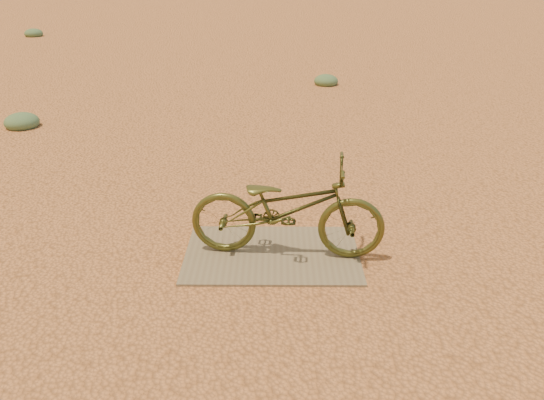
{
  "coord_description": "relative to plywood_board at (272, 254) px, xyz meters",
  "views": [
    {
      "loc": [
        0.25,
        -4.81,
        2.55
      ],
      "look_at": [
        0.22,
        -0.53,
        0.57
      ],
      "focal_mm": 35.0,
      "sensor_mm": 36.0,
      "label": 1
    }
  ],
  "objects": [
    {
      "name": "plywood_board",
      "position": [
        0.0,
        0.0,
        0.0
      ],
      "size": [
        1.62,
        1.06,
        0.02
      ],
      "primitive_type": "cube",
      "color": "#6E614A",
      "rests_on": "ground"
    },
    {
      "name": "kale_c",
      "position": [
        -8.34,
        14.65,
        -0.01
      ],
      "size": [
        0.61,
        0.61,
        0.34
      ],
      "primitive_type": "ellipsoid",
      "color": "#5A764D",
      "rests_on": "ground"
    },
    {
      "name": "kale_a",
      "position": [
        -4.11,
        4.05,
        -0.01
      ],
      "size": [
        0.55,
        0.55,
        0.3
      ],
      "primitive_type": "ellipsoid",
      "color": "#5A764D",
      "rests_on": "ground"
    },
    {
      "name": "kale_b",
      "position": [
        1.12,
        7.2,
        -0.01
      ],
      "size": [
        0.52,
        0.52,
        0.28
      ],
      "primitive_type": "ellipsoid",
      "color": "#5A764D",
      "rests_on": "ground"
    },
    {
      "name": "bicycle",
      "position": [
        0.14,
        -0.0,
        0.47
      ],
      "size": [
        1.8,
        0.77,
        0.92
      ],
      "primitive_type": "imported",
      "rotation": [
        0.0,
        0.0,
        1.48
      ],
      "color": "#42441B",
      "rests_on": "plywood_board"
    },
    {
      "name": "ground",
      "position": [
        -0.22,
        0.53,
        -0.01
      ],
      "size": [
        120.0,
        120.0,
        0.0
      ],
      "primitive_type": "plane",
      "color": "#CC7C47",
      "rests_on": "ground"
    }
  ]
}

